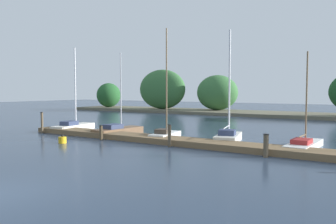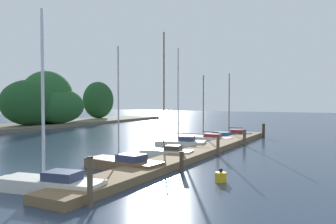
{
  "view_description": "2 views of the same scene",
  "coord_description": "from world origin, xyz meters",
  "px_view_note": "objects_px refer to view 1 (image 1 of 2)",
  "views": [
    {
      "loc": [
        10.47,
        -5.82,
        3.29
      ],
      "look_at": [
        -3.13,
        15.14,
        1.71
      ],
      "focal_mm": 36.95,
      "sensor_mm": 36.0,
      "label": 1
    },
    {
      "loc": [
        -20.42,
        3.58,
        3.42
      ],
      "look_at": [
        -0.77,
        14.09,
        2.64
      ],
      "focal_mm": 37.48,
      "sensor_mm": 36.0,
      "label": 2
    }
  ],
  "objects_px": {
    "sailboat_0": "(74,126)",
    "channel_buoy_0": "(62,140)",
    "mooring_piling_3": "(266,145)",
    "sailboat_4": "(305,144)",
    "sailboat_2": "(166,133)",
    "sailboat_3": "(228,136)",
    "mooring_piling_2": "(169,136)",
    "sailboat_1": "(119,130)",
    "mooring_piling_0": "(42,123)",
    "mooring_piling_1": "(101,133)"
  },
  "relations": [
    {
      "from": "channel_buoy_0",
      "to": "mooring_piling_3",
      "type": "bearing_deg",
      "value": 11.28
    },
    {
      "from": "sailboat_3",
      "to": "mooring_piling_2",
      "type": "height_order",
      "value": "sailboat_3"
    },
    {
      "from": "sailboat_3",
      "to": "channel_buoy_0",
      "type": "height_order",
      "value": "sailboat_3"
    },
    {
      "from": "sailboat_2",
      "to": "mooring_piling_2",
      "type": "height_order",
      "value": "sailboat_2"
    },
    {
      "from": "sailboat_4",
      "to": "mooring_piling_2",
      "type": "distance_m",
      "value": 7.61
    },
    {
      "from": "mooring_piling_0",
      "to": "sailboat_1",
      "type": "bearing_deg",
      "value": 26.2
    },
    {
      "from": "sailboat_2",
      "to": "mooring_piling_1",
      "type": "xyz_separation_m",
      "value": [
        -3.37,
        -2.66,
        0.1
      ]
    },
    {
      "from": "mooring_piling_1",
      "to": "mooring_piling_3",
      "type": "height_order",
      "value": "mooring_piling_3"
    },
    {
      "from": "mooring_piling_2",
      "to": "mooring_piling_3",
      "type": "relative_size",
      "value": 1.13
    },
    {
      "from": "sailboat_2",
      "to": "sailboat_3",
      "type": "bearing_deg",
      "value": -83.68
    },
    {
      "from": "channel_buoy_0",
      "to": "mooring_piling_2",
      "type": "bearing_deg",
      "value": 20.97
    },
    {
      "from": "sailboat_0",
      "to": "mooring_piling_3",
      "type": "height_order",
      "value": "sailboat_0"
    },
    {
      "from": "sailboat_0",
      "to": "sailboat_3",
      "type": "xyz_separation_m",
      "value": [
        13.05,
        0.97,
        0.03
      ]
    },
    {
      "from": "sailboat_1",
      "to": "mooring_piling_1",
      "type": "bearing_deg",
      "value": -156.88
    },
    {
      "from": "sailboat_4",
      "to": "channel_buoy_0",
      "type": "height_order",
      "value": "sailboat_4"
    },
    {
      "from": "sailboat_1",
      "to": "sailboat_4",
      "type": "xyz_separation_m",
      "value": [
        12.91,
        0.82,
        -0.04
      ]
    },
    {
      "from": "sailboat_4",
      "to": "sailboat_0",
      "type": "bearing_deg",
      "value": 95.18
    },
    {
      "from": "mooring_piling_3",
      "to": "sailboat_0",
      "type": "bearing_deg",
      "value": 170.81
    },
    {
      "from": "sailboat_2",
      "to": "sailboat_1",
      "type": "bearing_deg",
      "value": 79.34
    },
    {
      "from": "sailboat_0",
      "to": "sailboat_2",
      "type": "xyz_separation_m",
      "value": [
        8.98,
        -0.09,
        0.01
      ]
    },
    {
      "from": "sailboat_4",
      "to": "mooring_piling_3",
      "type": "height_order",
      "value": "sailboat_4"
    },
    {
      "from": "sailboat_2",
      "to": "mooring_piling_2",
      "type": "bearing_deg",
      "value": -151.04
    },
    {
      "from": "sailboat_1",
      "to": "mooring_piling_2",
      "type": "height_order",
      "value": "sailboat_1"
    },
    {
      "from": "sailboat_1",
      "to": "mooring_piling_0",
      "type": "relative_size",
      "value": 3.71
    },
    {
      "from": "sailboat_1",
      "to": "channel_buoy_0",
      "type": "bearing_deg",
      "value": -175.93
    },
    {
      "from": "mooring_piling_1",
      "to": "mooring_piling_2",
      "type": "distance_m",
      "value": 5.31
    },
    {
      "from": "sailboat_0",
      "to": "sailboat_4",
      "type": "relative_size",
      "value": 1.24
    },
    {
      "from": "mooring_piling_0",
      "to": "sailboat_4",
      "type": "bearing_deg",
      "value": 10.77
    },
    {
      "from": "sailboat_2",
      "to": "mooring_piling_2",
      "type": "relative_size",
      "value": 5.65
    },
    {
      "from": "mooring_piling_3",
      "to": "sailboat_1",
      "type": "bearing_deg",
      "value": 166.86
    },
    {
      "from": "channel_buoy_0",
      "to": "mooring_piling_0",
      "type": "bearing_deg",
      "value": 154.69
    },
    {
      "from": "sailboat_0",
      "to": "channel_buoy_0",
      "type": "distance_m",
      "value": 6.83
    },
    {
      "from": "sailboat_0",
      "to": "mooring_piling_3",
      "type": "bearing_deg",
      "value": -108.27
    },
    {
      "from": "sailboat_4",
      "to": "mooring_piling_2",
      "type": "bearing_deg",
      "value": 120.02
    },
    {
      "from": "sailboat_0",
      "to": "mooring_piling_2",
      "type": "xyz_separation_m",
      "value": [
        10.92,
        -2.64,
        0.28
      ]
    },
    {
      "from": "sailboat_1",
      "to": "channel_buoy_0",
      "type": "distance_m",
      "value": 5.16
    },
    {
      "from": "sailboat_2",
      "to": "mooring_piling_3",
      "type": "bearing_deg",
      "value": -117.12
    },
    {
      "from": "mooring_piling_2",
      "to": "channel_buoy_0",
      "type": "height_order",
      "value": "mooring_piling_2"
    },
    {
      "from": "mooring_piling_0",
      "to": "mooring_piling_3",
      "type": "bearing_deg",
      "value": -0.32
    },
    {
      "from": "sailboat_4",
      "to": "sailboat_2",
      "type": "bearing_deg",
      "value": 98.81
    },
    {
      "from": "channel_buoy_0",
      "to": "sailboat_1",
      "type": "bearing_deg",
      "value": 88.26
    },
    {
      "from": "mooring_piling_1",
      "to": "sailboat_0",
      "type": "bearing_deg",
      "value": 153.88
    },
    {
      "from": "sailboat_0",
      "to": "mooring_piling_3",
      "type": "xyz_separation_m",
      "value": [
        16.56,
        -2.68,
        0.21
      ]
    },
    {
      "from": "sailboat_4",
      "to": "channel_buoy_0",
      "type": "distance_m",
      "value": 14.37
    },
    {
      "from": "sailboat_1",
      "to": "sailboat_3",
      "type": "bearing_deg",
      "value": -78.13
    },
    {
      "from": "sailboat_2",
      "to": "sailboat_4",
      "type": "bearing_deg",
      "value": -91.72
    },
    {
      "from": "sailboat_0",
      "to": "sailboat_2",
      "type": "bearing_deg",
      "value": -99.68
    },
    {
      "from": "sailboat_4",
      "to": "sailboat_1",
      "type": "bearing_deg",
      "value": 95.88
    },
    {
      "from": "sailboat_0",
      "to": "sailboat_3",
      "type": "bearing_deg",
      "value": -94.85
    },
    {
      "from": "sailboat_0",
      "to": "sailboat_4",
      "type": "height_order",
      "value": "sailboat_0"
    }
  ]
}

